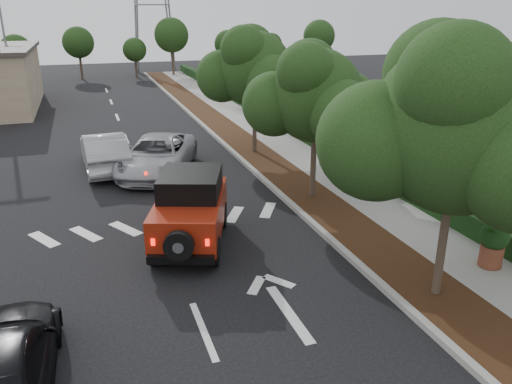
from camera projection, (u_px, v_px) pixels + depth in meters
name	position (u px, v px, depth m)	size (l,w,h in m)	color
ground	(203.00, 330.00, 10.77)	(120.00, 120.00, 0.00)	black
curb	(241.00, 159.00, 22.80)	(0.20, 70.00, 0.15)	#9E9B93
planting_strip	(262.00, 158.00, 23.11)	(1.80, 70.00, 0.12)	black
sidewalk	(299.00, 154.00, 23.69)	(2.00, 70.00, 0.12)	gray
hedge	(326.00, 145.00, 24.00)	(0.80, 70.00, 0.80)	black
transmission_tower	(156.00, 72.00, 55.22)	(7.00, 4.00, 28.00)	slate
street_tree_near	(435.00, 297.00, 12.03)	(3.80, 3.80, 5.92)	black
street_tree_mid	(312.00, 199.00, 18.25)	(3.20, 3.20, 5.32)	black
street_tree_far	(255.00, 153.00, 24.02)	(3.40, 3.40, 5.62)	black
light_pole_a	(10.00, 118.00, 31.87)	(2.00, 0.22, 9.00)	slate
light_pole_b	(13.00, 91.00, 42.22)	(2.00, 0.22, 9.00)	slate
red_jeep	(191.00, 208.00, 14.57)	(3.01, 4.33, 2.12)	black
silver_suv_ahead	(157.00, 155.00, 20.93)	(2.55, 5.53, 1.54)	#9EA0A5
silver_sedan_oncoming	(104.00, 152.00, 21.33)	(1.71, 4.89, 1.61)	#9B9FA3
terracotta_planter	(494.00, 240.00, 12.98)	(0.74, 0.74, 1.30)	brown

